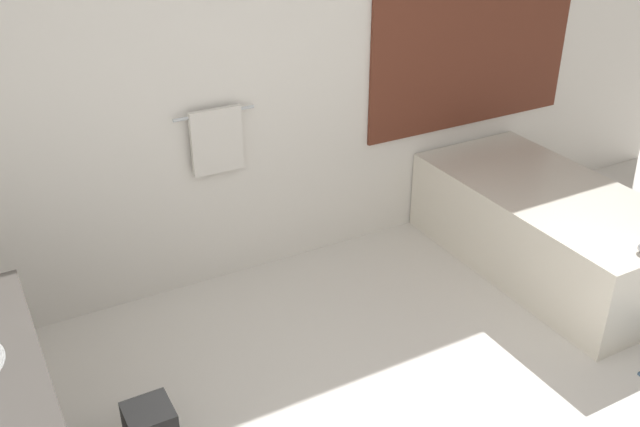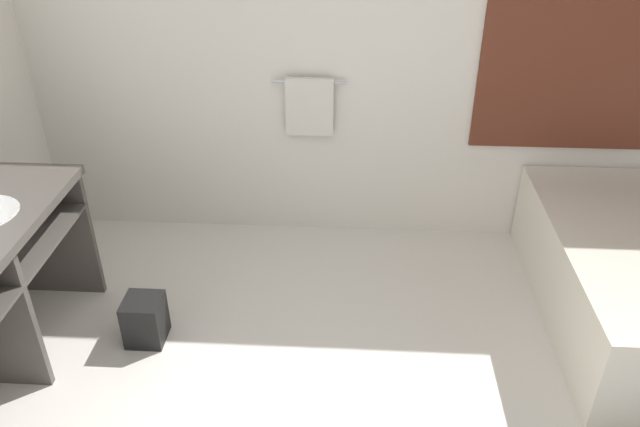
{
  "view_description": "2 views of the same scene",
  "coord_description": "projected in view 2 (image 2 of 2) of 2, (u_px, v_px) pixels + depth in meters",
  "views": [
    {
      "loc": [
        -1.65,
        -1.58,
        2.61
      ],
      "look_at": [
        -0.13,
        1.19,
        0.9
      ],
      "focal_mm": 40.0,
      "sensor_mm": 36.0,
      "label": 1
    },
    {
      "loc": [
        0.0,
        -1.77,
        2.53
      ],
      "look_at": [
        -0.16,
        1.06,
        0.81
      ],
      "focal_mm": 35.0,
      "sensor_mm": 36.0,
      "label": 2
    }
  ],
  "objects": [
    {
      "name": "bathtub",
      "position": [
        627.0,
        275.0,
        3.68
      ],
      "size": [
        0.9,
        1.81,
        0.69
      ],
      "color": "silver",
      "rests_on": "ground_plane"
    },
    {
      "name": "waste_bin",
      "position": [
        145.0,
        320.0,
        3.59
      ],
      "size": [
        0.22,
        0.22,
        0.28
      ],
      "color": "black",
      "rests_on": "ground_plane"
    },
    {
      "name": "wall_back_with_blinds",
      "position": [
        365.0,
        50.0,
        4.02
      ],
      "size": [
        7.4,
        0.13,
        2.7
      ],
      "color": "white",
      "rests_on": "ground_plane"
    }
  ]
}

